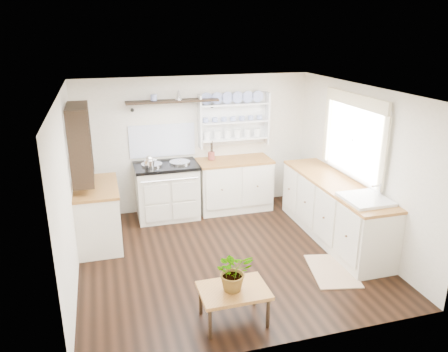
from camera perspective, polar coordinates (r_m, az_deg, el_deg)
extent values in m
cube|color=black|center=(6.25, 0.37, -10.33)|extent=(4.00, 3.80, 0.01)
cube|color=beige|center=(7.54, -3.67, 4.24)|extent=(4.00, 0.02, 2.30)
cube|color=beige|center=(6.60, 17.31, 1.25)|extent=(0.02, 3.80, 2.30)
cube|color=beige|center=(5.59, -19.71, -2.16)|extent=(0.02, 3.80, 2.30)
cube|color=white|center=(5.51, 0.42, 11.04)|extent=(4.00, 3.80, 0.01)
cube|color=white|center=(6.61, 16.62, 4.50)|extent=(0.04, 1.40, 1.00)
cube|color=white|center=(6.60, 16.47, 4.50)|extent=(0.02, 1.50, 1.10)
cube|color=beige|center=(6.47, 16.79, 9.46)|extent=(0.04, 1.55, 0.18)
cube|color=beige|center=(7.35, -7.43, -2.11)|extent=(1.00, 0.65, 0.88)
cube|color=black|center=(7.20, -7.58, 1.34)|extent=(1.04, 0.69, 0.05)
cylinder|color=silver|center=(7.16, -9.41, 1.49)|extent=(0.34, 0.34, 0.03)
cylinder|color=silver|center=(7.22, -5.80, 1.80)|extent=(0.34, 0.34, 0.03)
cylinder|color=silver|center=(6.90, -7.08, -0.52)|extent=(0.90, 0.02, 0.02)
cube|color=beige|center=(7.62, 1.33, -1.16)|extent=(1.25, 0.60, 0.88)
cube|color=brown|center=(7.48, 1.36, 2.01)|extent=(1.27, 0.63, 0.04)
cube|color=beige|center=(6.76, 14.13, -4.43)|extent=(0.60, 2.40, 0.88)
cube|color=brown|center=(6.61, 14.44, -0.93)|extent=(0.62, 2.43, 0.04)
cube|color=white|center=(6.05, 17.89, -3.94)|extent=(0.55, 0.60, 0.28)
cylinder|color=silver|center=(6.09, 19.65, -1.96)|extent=(0.02, 0.02, 0.22)
cube|color=beige|center=(6.67, -16.09, -4.95)|extent=(0.60, 1.10, 0.88)
cube|color=brown|center=(6.51, -16.44, -1.41)|extent=(0.62, 1.13, 0.04)
cube|color=white|center=(7.59, 1.13, 7.47)|extent=(1.20, 0.03, 0.90)
cube|color=white|center=(7.51, 1.33, 7.34)|extent=(1.20, 0.22, 0.02)
cylinder|color=navy|center=(7.47, 1.33, 9.38)|extent=(0.20, 0.02, 0.20)
cube|color=black|center=(7.19, -6.73, 9.69)|extent=(1.50, 0.24, 0.04)
cone|color=black|center=(7.20, -11.96, 8.55)|extent=(0.06, 0.20, 0.06)
cone|color=black|center=(7.40, -1.76, 9.22)|extent=(0.06, 0.20, 0.06)
cube|color=black|center=(6.32, -18.26, 4.19)|extent=(0.28, 0.80, 1.05)
cylinder|color=brown|center=(7.43, -1.66, 2.65)|extent=(0.11, 0.11, 0.13)
cube|color=brown|center=(4.83, 1.27, -14.74)|extent=(0.74, 0.53, 0.04)
cylinder|color=black|center=(4.71, -1.83, -18.72)|extent=(0.04, 0.04, 0.36)
cylinder|color=black|center=(5.04, -3.07, -15.87)|extent=(0.04, 0.04, 0.36)
cylinder|color=black|center=(4.87, 5.77, -17.38)|extent=(0.04, 0.04, 0.36)
cylinder|color=black|center=(5.19, 4.00, -14.76)|extent=(0.04, 0.04, 0.36)
imported|color=#3F7233|center=(4.70, 1.29, -12.29)|extent=(0.40, 0.35, 0.44)
cube|color=#976D58|center=(6.05, 13.95, -11.92)|extent=(0.71, 0.95, 0.02)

